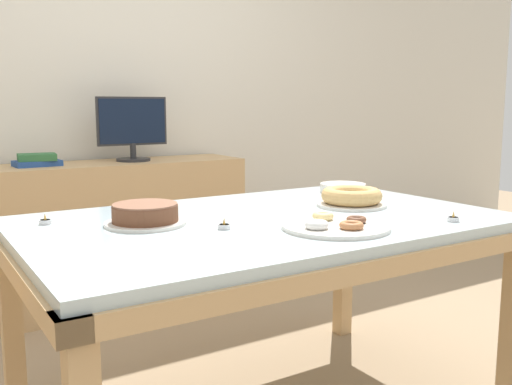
{
  "coord_description": "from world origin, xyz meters",
  "views": [
    {
      "loc": [
        -1.09,
        -1.68,
        1.17
      ],
      "look_at": [
        0.08,
        0.19,
        0.84
      ],
      "focal_mm": 40.0,
      "sensor_mm": 36.0,
      "label": 1
    }
  ],
  "objects_px": {
    "pastry_platter": "(335,225)",
    "tealight_right_edge": "(224,226)",
    "plate_stack": "(343,188)",
    "tealight_left_edge": "(453,219)",
    "cake_golden_bundt": "(352,197)",
    "cake_chocolate_round": "(145,215)",
    "tealight_near_cakes": "(45,221)",
    "book_stack": "(37,160)",
    "computer_monitor": "(132,129)"
  },
  "relations": [
    {
      "from": "tealight_left_edge",
      "to": "tealight_near_cakes",
      "type": "height_order",
      "value": "same"
    },
    {
      "from": "cake_golden_bundt",
      "to": "tealight_left_edge",
      "type": "distance_m",
      "value": 0.43
    },
    {
      "from": "book_stack",
      "to": "tealight_near_cakes",
      "type": "distance_m",
      "value": 1.3
    },
    {
      "from": "cake_chocolate_round",
      "to": "cake_golden_bundt",
      "type": "relative_size",
      "value": 0.98
    },
    {
      "from": "computer_monitor",
      "to": "tealight_left_edge",
      "type": "distance_m",
      "value": 2.04
    },
    {
      "from": "cake_golden_bundt",
      "to": "plate_stack",
      "type": "bearing_deg",
      "value": 54.48
    },
    {
      "from": "book_stack",
      "to": "plate_stack",
      "type": "distance_m",
      "value": 1.67
    },
    {
      "from": "tealight_left_edge",
      "to": "cake_chocolate_round",
      "type": "bearing_deg",
      "value": 150.8
    },
    {
      "from": "plate_stack",
      "to": "tealight_right_edge",
      "type": "distance_m",
      "value": 0.95
    },
    {
      "from": "cake_chocolate_round",
      "to": "tealight_right_edge",
      "type": "relative_size",
      "value": 6.84
    },
    {
      "from": "pastry_platter",
      "to": "tealight_right_edge",
      "type": "bearing_deg",
      "value": 148.54
    },
    {
      "from": "plate_stack",
      "to": "tealight_near_cakes",
      "type": "bearing_deg",
      "value": -179.02
    },
    {
      "from": "cake_golden_bundt",
      "to": "tealight_left_edge",
      "type": "relative_size",
      "value": 6.94
    },
    {
      "from": "cake_chocolate_round",
      "to": "tealight_right_edge",
      "type": "bearing_deg",
      "value": -46.18
    },
    {
      "from": "pastry_platter",
      "to": "plate_stack",
      "type": "bearing_deg",
      "value": 47.63
    },
    {
      "from": "cake_golden_bundt",
      "to": "tealight_right_edge",
      "type": "height_order",
      "value": "cake_golden_bundt"
    },
    {
      "from": "pastry_platter",
      "to": "tealight_near_cakes",
      "type": "bearing_deg",
      "value": 143.64
    },
    {
      "from": "plate_stack",
      "to": "computer_monitor",
      "type": "bearing_deg",
      "value": 113.78
    },
    {
      "from": "cake_chocolate_round",
      "to": "tealight_near_cakes",
      "type": "height_order",
      "value": "cake_chocolate_round"
    },
    {
      "from": "plate_stack",
      "to": "tealight_near_cakes",
      "type": "xyz_separation_m",
      "value": [
        -1.33,
        -0.02,
        -0.01
      ]
    },
    {
      "from": "cake_golden_bundt",
      "to": "plate_stack",
      "type": "relative_size",
      "value": 1.32
    },
    {
      "from": "cake_golden_bundt",
      "to": "tealight_right_edge",
      "type": "relative_size",
      "value": 6.94
    },
    {
      "from": "computer_monitor",
      "to": "tealight_left_edge",
      "type": "height_order",
      "value": "computer_monitor"
    },
    {
      "from": "cake_chocolate_round",
      "to": "cake_golden_bundt",
      "type": "distance_m",
      "value": 0.83
    },
    {
      "from": "tealight_near_cakes",
      "to": "tealight_right_edge",
      "type": "bearing_deg",
      "value": -39.25
    },
    {
      "from": "pastry_platter",
      "to": "tealight_left_edge",
      "type": "distance_m",
      "value": 0.44
    },
    {
      "from": "tealight_near_cakes",
      "to": "cake_chocolate_round",
      "type": "bearing_deg",
      "value": -33.62
    },
    {
      "from": "pastry_platter",
      "to": "tealight_right_edge",
      "type": "height_order",
      "value": "pastry_platter"
    },
    {
      "from": "book_stack",
      "to": "tealight_left_edge",
      "type": "xyz_separation_m",
      "value": [
        0.97,
        -1.98,
        -0.09
      ]
    },
    {
      "from": "computer_monitor",
      "to": "pastry_platter",
      "type": "xyz_separation_m",
      "value": [
        0.0,
        -1.85,
        -0.25
      ]
    },
    {
      "from": "plate_stack",
      "to": "tealight_left_edge",
      "type": "xyz_separation_m",
      "value": [
        -0.13,
        -0.73,
        -0.01
      ]
    },
    {
      "from": "pastry_platter",
      "to": "tealight_left_edge",
      "type": "bearing_deg",
      "value": -16.71
    },
    {
      "from": "computer_monitor",
      "to": "cake_chocolate_round",
      "type": "relative_size",
      "value": 1.55
    },
    {
      "from": "computer_monitor",
      "to": "plate_stack",
      "type": "xyz_separation_m",
      "value": [
        0.55,
        -1.25,
        -0.24
      ]
    },
    {
      "from": "tealight_left_edge",
      "to": "pastry_platter",
      "type": "bearing_deg",
      "value": 163.29
    },
    {
      "from": "tealight_left_edge",
      "to": "tealight_right_edge",
      "type": "distance_m",
      "value": 0.8
    },
    {
      "from": "cake_golden_bundt",
      "to": "pastry_platter",
      "type": "relative_size",
      "value": 0.79
    },
    {
      "from": "tealight_left_edge",
      "to": "tealight_right_edge",
      "type": "height_order",
      "value": "same"
    },
    {
      "from": "tealight_near_cakes",
      "to": "pastry_platter",
      "type": "bearing_deg",
      "value": -36.36
    },
    {
      "from": "plate_stack",
      "to": "tealight_near_cakes",
      "type": "relative_size",
      "value": 5.25
    },
    {
      "from": "computer_monitor",
      "to": "cake_golden_bundt",
      "type": "height_order",
      "value": "computer_monitor"
    },
    {
      "from": "tealight_left_edge",
      "to": "book_stack",
      "type": "bearing_deg",
      "value": 116.14
    },
    {
      "from": "cake_golden_bundt",
      "to": "tealight_left_edge",
      "type": "height_order",
      "value": "cake_golden_bundt"
    },
    {
      "from": "tealight_left_edge",
      "to": "tealight_right_edge",
      "type": "xyz_separation_m",
      "value": [
        -0.73,
        0.32,
        0.0
      ]
    },
    {
      "from": "cake_golden_bundt",
      "to": "tealight_right_edge",
      "type": "bearing_deg",
      "value": -170.65
    },
    {
      "from": "cake_chocolate_round",
      "to": "pastry_platter",
      "type": "bearing_deg",
      "value": -37.83
    },
    {
      "from": "computer_monitor",
      "to": "tealight_right_edge",
      "type": "bearing_deg",
      "value": -100.38
    },
    {
      "from": "computer_monitor",
      "to": "cake_chocolate_round",
      "type": "bearing_deg",
      "value": -108.74
    },
    {
      "from": "plate_stack",
      "to": "tealight_left_edge",
      "type": "height_order",
      "value": "plate_stack"
    },
    {
      "from": "cake_chocolate_round",
      "to": "plate_stack",
      "type": "xyz_separation_m",
      "value": [
        1.05,
        0.21,
        -0.01
      ]
    }
  ]
}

